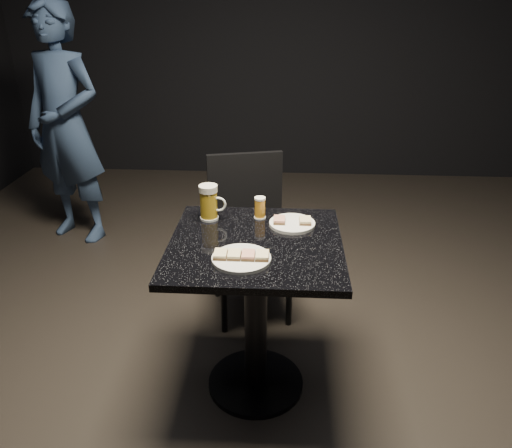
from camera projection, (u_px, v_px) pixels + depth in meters
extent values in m
plane|color=black|center=(256.00, 384.00, 2.34)|extent=(6.00, 6.00, 0.00)
plane|color=black|center=(276.00, 12.00, 4.41)|extent=(5.00, 0.00, 5.00)
cylinder|color=silver|center=(241.00, 259.00, 1.88)|extent=(0.22, 0.22, 0.01)
cylinder|color=white|center=(292.00, 224.00, 2.16)|extent=(0.20, 0.20, 0.01)
imported|color=navy|center=(66.00, 127.00, 3.43)|extent=(0.70, 0.57, 1.64)
cylinder|color=black|center=(256.00, 382.00, 2.33)|extent=(0.44, 0.44, 0.03)
cylinder|color=black|center=(256.00, 318.00, 2.18)|extent=(0.10, 0.10, 0.69)
cube|color=black|center=(256.00, 245.00, 2.02)|extent=(0.70, 0.70, 0.03)
cylinder|color=silver|center=(209.00, 218.00, 2.22)|extent=(0.08, 0.08, 0.01)
cylinder|color=#BB901E|center=(209.00, 204.00, 2.19)|extent=(0.08, 0.08, 0.12)
cylinder|color=silver|center=(208.00, 189.00, 2.16)|extent=(0.08, 0.08, 0.03)
torus|color=white|center=(219.00, 204.00, 2.18)|extent=(0.07, 0.01, 0.07)
cylinder|color=white|center=(260.00, 217.00, 2.23)|extent=(0.05, 0.05, 0.01)
cylinder|color=orange|center=(260.00, 208.00, 2.21)|extent=(0.05, 0.05, 0.08)
cylinder|color=white|center=(260.00, 199.00, 2.19)|extent=(0.05, 0.05, 0.01)
cube|color=black|center=(251.00, 240.00, 2.69)|extent=(0.50, 0.50, 0.04)
cylinder|color=black|center=(224.00, 297.00, 2.61)|extent=(0.03, 0.03, 0.43)
cylinder|color=black|center=(289.00, 291.00, 2.67)|extent=(0.03, 0.03, 0.43)
cylinder|color=black|center=(217.00, 264.00, 2.92)|extent=(0.03, 0.03, 0.43)
cylinder|color=black|center=(275.00, 259.00, 2.98)|extent=(0.03, 0.03, 0.43)
cube|color=black|center=(245.00, 189.00, 2.77)|extent=(0.41, 0.13, 0.42)
cube|color=#4C3521|center=(221.00, 255.00, 1.88)|extent=(0.05, 0.07, 0.01)
cube|color=beige|center=(220.00, 253.00, 1.87)|extent=(0.05, 0.07, 0.01)
cube|color=#4C3521|center=(234.00, 256.00, 1.87)|extent=(0.05, 0.07, 0.01)
cube|color=beige|center=(234.00, 253.00, 1.87)|extent=(0.05, 0.07, 0.01)
cube|color=#4C3521|center=(248.00, 256.00, 1.87)|extent=(0.05, 0.07, 0.01)
cube|color=tan|center=(248.00, 254.00, 1.87)|extent=(0.05, 0.07, 0.01)
cube|color=#4C3521|center=(262.00, 256.00, 1.87)|extent=(0.05, 0.07, 0.01)
cube|color=beige|center=(262.00, 254.00, 1.86)|extent=(0.05, 0.07, 0.01)
cube|color=#4C3521|center=(279.00, 221.00, 2.16)|extent=(0.05, 0.07, 0.01)
cube|color=tan|center=(279.00, 219.00, 2.15)|extent=(0.05, 0.07, 0.01)
cube|color=#4C3521|center=(305.00, 221.00, 2.15)|extent=(0.05, 0.07, 0.01)
cube|color=beige|center=(305.00, 219.00, 2.15)|extent=(0.05, 0.07, 0.01)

